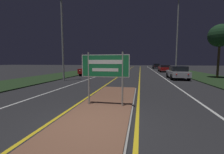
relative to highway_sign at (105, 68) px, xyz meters
name	(u,v)px	position (x,y,z in m)	size (l,w,h in m)	color
ground_plane	(91,126)	(0.00, -1.90, -1.65)	(160.00, 160.00, 0.00)	#232326
median_island	(105,106)	(0.00, 0.00, -1.61)	(2.33, 9.26, 0.10)	#999993
verge_left	(76,73)	(-9.50, 18.10, -1.61)	(5.00, 100.00, 0.08)	#1E3319
verge_right	(195,74)	(9.50, 18.10, -1.61)	(5.00, 100.00, 0.08)	#1E3319
centre_line_yellow_left	(126,72)	(-1.36, 23.10, -1.65)	(0.12, 70.00, 0.01)	gold
centre_line_yellow_right	(140,72)	(1.36, 23.10, -1.65)	(0.12, 70.00, 0.01)	gold
lane_line_white_left	(112,71)	(-4.20, 23.10, -1.65)	(0.12, 70.00, 0.01)	silver
lane_line_white_right	(155,72)	(4.20, 23.10, -1.65)	(0.12, 70.00, 0.01)	silver
edge_line_white_left	(97,71)	(-7.20, 23.10, -1.65)	(0.10, 70.00, 0.01)	silver
edge_line_white_right	(172,72)	(7.20, 23.10, -1.65)	(0.10, 70.00, 0.01)	silver
highway_sign	(105,68)	(0.00, 0.00, 0.00)	(2.00, 0.07, 2.21)	#9E9E99
streetlight_left_near	(62,26)	(-6.20, 7.89, 3.73)	(0.48, 0.48, 8.61)	#9E9E99
streetlight_right_near	(178,21)	(6.48, 17.07, 5.98)	(0.63, 0.63, 11.18)	#9E9E99
car_receding_0	(178,72)	(5.51, 11.68, -0.90)	(1.89, 4.15, 1.43)	#B7B7BC
car_receding_1	(164,68)	(5.92, 23.93, -0.95)	(2.01, 4.32, 1.30)	maroon
car_receding_2	(156,66)	(5.73, 37.31, -0.89)	(1.87, 4.10, 1.41)	black
car_approaching_0	(89,70)	(-5.87, 14.81, -0.91)	(1.86, 4.55, 1.38)	maroon
car_approaching_1	(121,67)	(-2.73, 26.45, -0.88)	(2.03, 4.69, 1.43)	#B7B7BC
roadside_palm_right	(220,36)	(10.09, 12.98, 3.14)	(2.48, 2.48, 5.98)	#4C3823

